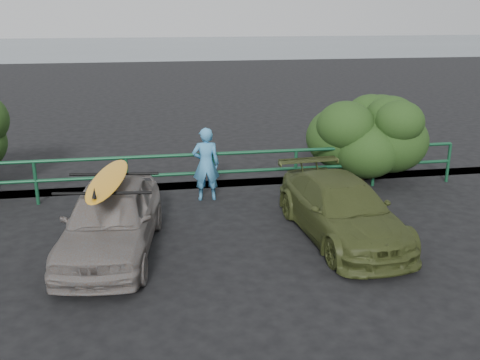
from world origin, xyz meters
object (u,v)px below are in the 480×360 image
object	(u,v)px
olive_vehicle	(342,209)
man	(206,164)
sedan	(111,219)
guardrail	(171,176)
surfboard	(108,180)

from	to	relation	value
olive_vehicle	man	distance (m)	3.47
sedan	olive_vehicle	distance (m)	4.30
guardrail	surfboard	size ratio (longest dim) A/B	5.43
olive_vehicle	man	bearing A→B (deg)	127.83
guardrail	olive_vehicle	world-z (taller)	olive_vehicle
guardrail	man	xyz separation A→B (m)	(0.80, -0.31, 0.33)
guardrail	sedan	size ratio (longest dim) A/B	3.69
guardrail	surfboard	xyz separation A→B (m)	(-1.18, -2.85, 0.86)
sedan	olive_vehicle	bearing A→B (deg)	7.16
sedan	man	size ratio (longest dim) A/B	2.23
olive_vehicle	man	world-z (taller)	man
man	sedan	bearing A→B (deg)	54.37
sedan	olive_vehicle	xyz separation A→B (m)	(4.30, -0.01, -0.08)
guardrail	olive_vehicle	size ratio (longest dim) A/B	3.61
surfboard	man	bearing A→B (deg)	59.52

